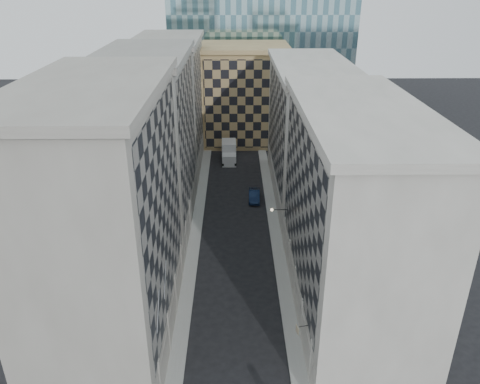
{
  "coord_description": "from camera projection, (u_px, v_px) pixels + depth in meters",
  "views": [
    {
      "loc": [
        -0.13,
        -24.01,
        30.87
      ],
      "look_at": [
        0.36,
        12.15,
        14.02
      ],
      "focal_mm": 35.0,
      "sensor_mm": 36.0,
      "label": 1
    }
  ],
  "objects": [
    {
      "name": "sidewalk_west",
      "position": [
        196.0,
        231.0,
        61.89
      ],
      "size": [
        1.5,
        100.0,
        0.15
      ],
      "primitive_type": "cube",
      "color": "#979892",
      "rests_on": "ground"
    },
    {
      "name": "sidewalk_east",
      "position": [
        275.0,
        230.0,
        62.02
      ],
      "size": [
        1.5,
        100.0,
        0.15
      ],
      "primitive_type": "cube",
      "color": "#979892",
      "rests_on": "ground"
    },
    {
      "name": "bldg_left_a",
      "position": [
        108.0,
        222.0,
        39.64
      ],
      "size": [
        10.8,
        22.8,
        23.7
      ],
      "color": "gray",
      "rests_on": "ground"
    },
    {
      "name": "bldg_left_b",
      "position": [
        150.0,
        143.0,
        59.79
      ],
      "size": [
        10.8,
        22.8,
        22.7
      ],
      "color": "gray",
      "rests_on": "ground"
    },
    {
      "name": "bldg_left_c",
      "position": [
        171.0,
        104.0,
        79.94
      ],
      "size": [
        10.8,
        22.8,
        21.7
      ],
      "color": "gray",
      "rests_on": "ground"
    },
    {
      "name": "bldg_right_a",
      "position": [
        351.0,
        214.0,
        44.17
      ],
      "size": [
        10.8,
        26.8,
        20.7
      ],
      "color": "#ADA99F",
      "rests_on": "ground"
    },
    {
      "name": "bldg_right_b",
      "position": [
        309.0,
        132.0,
        68.84
      ],
      "size": [
        10.8,
        28.8,
        19.7
      ],
      "color": "#ADA99F",
      "rests_on": "ground"
    },
    {
      "name": "tan_block",
      "position": [
        245.0,
        94.0,
        92.37
      ],
      "size": [
        16.8,
        14.8,
        18.8
      ],
      "color": "#A58957",
      "rests_on": "ground"
    },
    {
      "name": "flagpoles_left",
      "position": [
        162.0,
        295.0,
        36.79
      ],
      "size": [
        0.1,
        6.33,
        2.33
      ],
      "color": "gray",
      "rests_on": "ground"
    },
    {
      "name": "bracket_lamp",
      "position": [
        273.0,
        210.0,
        53.99
      ],
      "size": [
        1.98,
        0.36,
        0.36
      ],
      "color": "black",
      "rests_on": "ground"
    },
    {
      "name": "box_truck",
      "position": [
        229.0,
        153.0,
        84.8
      ],
      "size": [
        2.65,
        6.29,
        3.43
      ],
      "rotation": [
        0.0,
        0.0,
        0.02
      ],
      "color": "silver",
      "rests_on": "ground"
    },
    {
      "name": "dark_car",
      "position": [
        254.0,
        196.0,
        70.11
      ],
      "size": [
        1.79,
        4.69,
        1.52
      ],
      "primitive_type": "imported",
      "rotation": [
        0.0,
        0.0,
        -0.04
      ],
      "color": "#101F3D",
      "rests_on": "ground"
    },
    {
      "name": "shop_sign",
      "position": [
        298.0,
        329.0,
        39.22
      ],
      "size": [
        0.98,
        0.67,
        0.75
      ],
      "rotation": [
        0.0,
        0.0,
        0.2
      ],
      "color": "black",
      "rests_on": "ground"
    }
  ]
}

